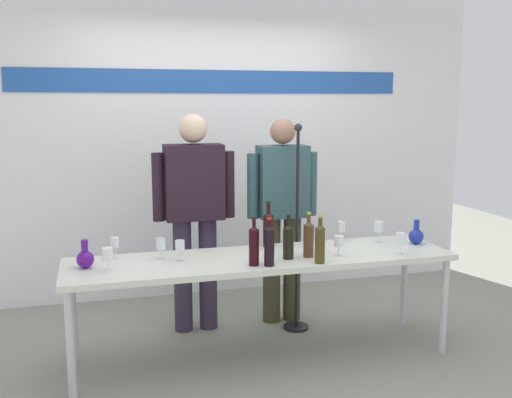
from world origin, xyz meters
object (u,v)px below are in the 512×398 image
(wine_bottle_5, at_px, (269,244))
(wine_glass_right_3, at_px, (308,230))
(decanter_blue_right, at_px, (416,235))
(wine_glass_left_0, at_px, (180,246))
(wine_glass_right_4, at_px, (401,239))
(wine_bottle_0, at_px, (254,244))
(wine_glass_left_3, at_px, (161,244))
(presenter_left, at_px, (194,208))
(microphone_stand, at_px, (297,261))
(wine_glass_right_2, at_px, (339,241))
(wine_glass_right_5, at_px, (321,237))
(wine_bottle_4, at_px, (320,242))
(wine_glass_left_1, at_px, (108,255))
(display_table, at_px, (262,264))
(decanter_blue_left, at_px, (85,258))
(wine_bottle_3, at_px, (309,238))
(wine_glass_right_0, at_px, (378,227))
(wine_bottle_1, at_px, (268,228))
(presenter_right, at_px, (282,208))
(wine_glass_left_2, at_px, (115,243))
(wine_bottle_2, at_px, (288,241))
(wine_glass_right_1, at_px, (341,227))

(wine_bottle_5, relative_size, wine_glass_right_3, 2.05)
(decanter_blue_right, height_order, wine_glass_right_3, decanter_blue_right)
(wine_glass_left_0, xyz_separation_m, wine_glass_right_4, (1.49, -0.24, 0.01))
(wine_bottle_0, bearing_deg, wine_glass_left_3, 150.56)
(presenter_left, distance_m, microphone_stand, 0.89)
(wine_glass_right_2, distance_m, wine_glass_right_5, 0.15)
(decanter_blue_right, distance_m, presenter_left, 1.67)
(wine_bottle_4, height_order, wine_glass_left_1, wine_bottle_4)
(wine_bottle_5, bearing_deg, microphone_stand, 57.26)
(wine_glass_right_5, bearing_deg, display_table, -179.59)
(decanter_blue_left, relative_size, wine_glass_left_1, 1.26)
(wine_bottle_5, distance_m, wine_glass_right_5, 0.51)
(wine_bottle_3, distance_m, wine_glass_right_2, 0.21)
(wine_glass_right_0, relative_size, wine_glass_right_2, 1.14)
(decanter_blue_left, relative_size, wine_bottle_5, 0.58)
(wine_glass_left_3, bearing_deg, wine_glass_left_0, -35.93)
(wine_bottle_4, bearing_deg, decanter_blue_right, 18.47)
(decanter_blue_left, bearing_deg, wine_glass_right_0, 3.15)
(presenter_left, height_order, wine_bottle_1, presenter_left)
(decanter_blue_right, xyz_separation_m, wine_bottle_3, (-0.90, -0.13, 0.07))
(presenter_right, xyz_separation_m, wine_glass_left_2, (-1.32, -0.41, -0.10))
(wine_glass_right_0, height_order, microphone_stand, microphone_stand)
(wine_glass_right_3, bearing_deg, wine_glass_left_3, -173.62)
(presenter_right, bearing_deg, decanter_blue_right, -35.16)
(wine_bottle_0, distance_m, wine_glass_right_4, 1.05)
(wine_bottle_0, relative_size, wine_glass_right_0, 2.02)
(display_table, bearing_deg, wine_glass_left_0, 176.46)
(presenter_right, distance_m, wine_bottle_2, 0.77)
(wine_bottle_4, relative_size, wine_glass_right_4, 2.11)
(decanter_blue_left, distance_m, wine_glass_right_3, 1.59)
(wine_glass_right_3, bearing_deg, wine_glass_left_1, -167.86)
(wine_bottle_4, distance_m, wine_glass_right_1, 0.65)
(wine_glass_left_1, bearing_deg, wine_glass_right_4, -3.99)
(decanter_blue_right, distance_m, wine_bottle_4, 0.93)
(wine_bottle_4, bearing_deg, wine_bottle_5, 175.57)
(wine_bottle_1, bearing_deg, wine_glass_right_2, -44.19)
(decanter_blue_left, distance_m, decanter_blue_right, 2.36)
(presenter_left, height_order, wine_glass_right_5, presenter_left)
(decanter_blue_left, xyz_separation_m, wine_bottle_5, (1.14, -0.27, 0.08))
(wine_glass_left_1, xyz_separation_m, wine_glass_right_1, (1.72, 0.34, 0.00))
(wine_glass_right_2, bearing_deg, wine_glass_right_4, -10.76)
(wine_bottle_1, bearing_deg, wine_bottle_3, -62.45)
(wine_glass_right_1, height_order, wine_glass_right_3, wine_glass_right_3)
(presenter_right, height_order, wine_glass_right_0, presenter_right)
(wine_bottle_3, relative_size, wine_glass_right_0, 1.93)
(wine_bottle_1, bearing_deg, wine_bottle_5, -106.20)
(wine_bottle_5, xyz_separation_m, wine_glass_right_4, (0.95, 0.03, -0.03))
(display_table, relative_size, wine_glass_left_1, 17.99)
(wine_bottle_0, xyz_separation_m, wine_glass_right_1, (0.81, 0.46, -0.03))
(presenter_right, height_order, wine_glass_right_4, presenter_right)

